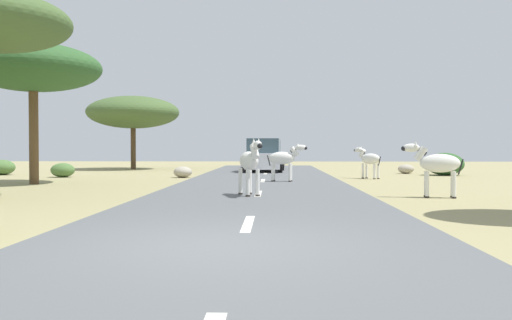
{
  "coord_description": "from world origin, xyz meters",
  "views": [
    {
      "loc": [
        0.73,
        -7.21,
        1.33
      ],
      "look_at": [
        0.27,
        6.55,
        1.01
      ],
      "focal_mm": 38.9,
      "sensor_mm": 36.0,
      "label": 1
    }
  ],
  "objects_px": {
    "zebra_1": "(284,159)",
    "tree_5": "(133,112)",
    "zebra_2": "(369,159)",
    "car_0": "(267,155)",
    "car_1": "(264,156)",
    "bush_0": "(445,164)",
    "zebra_0": "(250,162)",
    "bush_3": "(63,170)",
    "tree_4": "(33,68)",
    "rock_0": "(183,172)",
    "zebra_3": "(437,164)",
    "bush_2": "(2,167)",
    "rock_1": "(406,169)"
  },
  "relations": [
    {
      "from": "tree_4",
      "to": "bush_0",
      "type": "height_order",
      "value": "tree_4"
    },
    {
      "from": "zebra_1",
      "to": "bush_0",
      "type": "bearing_deg",
      "value": 137.28
    },
    {
      "from": "zebra_3",
      "to": "car_1",
      "type": "distance_m",
      "value": 15.39
    },
    {
      "from": "zebra_0",
      "to": "car_1",
      "type": "height_order",
      "value": "car_1"
    },
    {
      "from": "tree_4",
      "to": "rock_0",
      "type": "distance_m",
      "value": 7.53
    },
    {
      "from": "car_0",
      "to": "bush_3",
      "type": "bearing_deg",
      "value": 47.97
    },
    {
      "from": "car_0",
      "to": "tree_4",
      "type": "xyz_separation_m",
      "value": [
        -8.2,
        -15.69,
        3.33
      ]
    },
    {
      "from": "zebra_1",
      "to": "tree_5",
      "type": "relative_size",
      "value": 0.27
    },
    {
      "from": "zebra_2",
      "to": "zebra_3",
      "type": "xyz_separation_m",
      "value": [
        0.26,
        -8.86,
        0.06
      ]
    },
    {
      "from": "zebra_1",
      "to": "tree_5",
      "type": "xyz_separation_m",
      "value": [
        -8.92,
        12.6,
        2.53
      ]
    },
    {
      "from": "rock_0",
      "to": "rock_1",
      "type": "distance_m",
      "value": 11.41
    },
    {
      "from": "car_0",
      "to": "rock_0",
      "type": "bearing_deg",
      "value": 69.39
    },
    {
      "from": "zebra_0",
      "to": "bush_3",
      "type": "bearing_deg",
      "value": -67.73
    },
    {
      "from": "zebra_2",
      "to": "car_0",
      "type": "distance_m",
      "value": 12.7
    },
    {
      "from": "tree_4",
      "to": "rock_0",
      "type": "relative_size",
      "value": 6.25
    },
    {
      "from": "tree_5",
      "to": "bush_3",
      "type": "height_order",
      "value": "tree_5"
    },
    {
      "from": "car_1",
      "to": "zebra_2",
      "type": "bearing_deg",
      "value": -49.07
    },
    {
      "from": "car_0",
      "to": "car_1",
      "type": "xyz_separation_m",
      "value": [
        -0.05,
        -6.11,
        0.0
      ]
    },
    {
      "from": "car_0",
      "to": "tree_4",
      "type": "bearing_deg",
      "value": 59.09
    },
    {
      "from": "car_0",
      "to": "zebra_0",
      "type": "bearing_deg",
      "value": 86.28
    },
    {
      "from": "car_0",
      "to": "rock_0",
      "type": "relative_size",
      "value": 5.5
    },
    {
      "from": "bush_2",
      "to": "tree_4",
      "type": "bearing_deg",
      "value": -55.72
    },
    {
      "from": "zebra_3",
      "to": "rock_0",
      "type": "distance_m",
      "value": 12.57
    },
    {
      "from": "zebra_2",
      "to": "bush_3",
      "type": "relative_size",
      "value": 1.32
    },
    {
      "from": "bush_3",
      "to": "rock_0",
      "type": "xyz_separation_m",
      "value": [
        5.4,
        -0.17,
        -0.07
      ]
    },
    {
      "from": "tree_4",
      "to": "zebra_3",
      "type": "bearing_deg",
      "value": -21.26
    },
    {
      "from": "zebra_1",
      "to": "car_0",
      "type": "bearing_deg",
      "value": -166.4
    },
    {
      "from": "car_1",
      "to": "bush_3",
      "type": "xyz_separation_m",
      "value": [
        -8.87,
        -5.02,
        -0.53
      ]
    },
    {
      "from": "car_0",
      "to": "rock_0",
      "type": "height_order",
      "value": "car_0"
    },
    {
      "from": "zebra_2",
      "to": "tree_4",
      "type": "height_order",
      "value": "tree_4"
    },
    {
      "from": "zebra_0",
      "to": "zebra_3",
      "type": "xyz_separation_m",
      "value": [
        4.91,
        0.11,
        -0.06
      ]
    },
    {
      "from": "bush_0",
      "to": "rock_1",
      "type": "bearing_deg",
      "value": 130.93
    },
    {
      "from": "zebra_3",
      "to": "tree_4",
      "type": "xyz_separation_m",
      "value": [
        -12.96,
        5.04,
        3.29
      ]
    },
    {
      "from": "tree_5",
      "to": "bush_3",
      "type": "bearing_deg",
      "value": -95.43
    },
    {
      "from": "bush_0",
      "to": "car_1",
      "type": "bearing_deg",
      "value": 162.12
    },
    {
      "from": "zebra_0",
      "to": "car_0",
      "type": "height_order",
      "value": "car_0"
    },
    {
      "from": "zebra_1",
      "to": "bush_2",
      "type": "height_order",
      "value": "zebra_1"
    },
    {
      "from": "tree_4",
      "to": "tree_5",
      "type": "relative_size",
      "value": 0.91
    },
    {
      "from": "zebra_1",
      "to": "bush_0",
      "type": "relative_size",
      "value": 0.85
    },
    {
      "from": "zebra_2",
      "to": "zebra_3",
      "type": "relative_size",
      "value": 0.88
    },
    {
      "from": "tree_4",
      "to": "car_0",
      "type": "bearing_deg",
      "value": 62.39
    },
    {
      "from": "zebra_2",
      "to": "tree_4",
      "type": "bearing_deg",
      "value": 156.81
    },
    {
      "from": "zebra_3",
      "to": "tree_4",
      "type": "distance_m",
      "value": 14.29
    },
    {
      "from": "bush_3",
      "to": "bush_0",
      "type": "bearing_deg",
      "value": 7.26
    },
    {
      "from": "zebra_1",
      "to": "bush_2",
      "type": "xyz_separation_m",
      "value": [
        -13.46,
        5.49,
        -0.54
      ]
    },
    {
      "from": "zebra_0",
      "to": "bush_2",
      "type": "relative_size",
      "value": 1.26
    },
    {
      "from": "zebra_1",
      "to": "bush_2",
      "type": "bearing_deg",
      "value": -101.91
    },
    {
      "from": "zebra_2",
      "to": "tree_4",
      "type": "relative_size",
      "value": 0.27
    },
    {
      "from": "zebra_3",
      "to": "bush_3",
      "type": "relative_size",
      "value": 1.5
    },
    {
      "from": "bush_2",
      "to": "zebra_0",
      "type": "bearing_deg",
      "value": -43.0
    }
  ]
}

